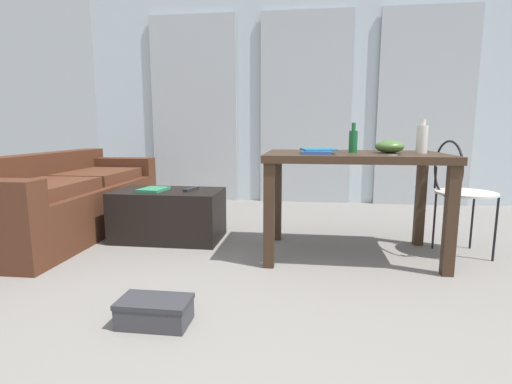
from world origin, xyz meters
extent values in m
plane|color=gray|center=(0.00, 1.48, 0.00)|extent=(9.00, 9.00, 0.00)
cube|color=silver|center=(0.00, 3.75, 1.30)|extent=(5.54, 0.10, 2.60)
cube|color=#B2B7BC|center=(-1.42, 3.67, 1.16)|extent=(1.11, 0.03, 2.32)
cube|color=#B2B7BC|center=(0.00, 3.67, 1.16)|extent=(1.11, 0.03, 2.32)
cube|color=#B2B7BC|center=(1.42, 3.67, 1.16)|extent=(1.11, 0.03, 2.32)
cube|color=#4C2819|center=(-2.05, 1.88, 0.21)|extent=(0.85, 2.09, 0.41)
cube|color=#4C2819|center=(-2.36, 1.87, 0.56)|extent=(0.23, 2.08, 0.29)
cube|color=#4C2819|center=(-2.07, 2.82, 0.51)|extent=(0.82, 0.21, 0.19)
cube|color=#552D1C|center=(-2.01, 2.30, 0.46)|extent=(0.59, 0.81, 0.10)
cube|color=#552D1C|center=(-2.00, 1.46, 0.46)|extent=(0.59, 0.81, 0.10)
cube|color=black|center=(-1.10, 1.80, 0.21)|extent=(0.88, 0.50, 0.42)
cube|color=#382619|center=(0.37, 1.58, 0.73)|extent=(1.24, 0.77, 0.05)
cube|color=#382619|center=(-0.20, 1.24, 0.35)|extent=(0.07, 0.07, 0.70)
cube|color=#382619|center=(0.94, 1.24, 0.35)|extent=(0.07, 0.07, 0.70)
cube|color=#382619|center=(-0.20, 1.91, 0.35)|extent=(0.07, 0.07, 0.70)
cube|color=#382619|center=(0.94, 1.91, 0.35)|extent=(0.07, 0.07, 0.70)
cylinder|color=silver|center=(1.19, 1.70, 0.46)|extent=(0.42, 0.42, 0.02)
cylinder|color=black|center=(1.36, 1.57, 0.23)|extent=(0.02, 0.02, 0.46)
cylinder|color=black|center=(1.32, 1.86, 0.23)|extent=(0.02, 0.02, 0.46)
cylinder|color=black|center=(1.07, 1.53, 0.23)|extent=(0.02, 0.02, 0.46)
cylinder|color=black|center=(1.03, 1.82, 0.23)|extent=(0.02, 0.02, 0.46)
torus|color=black|center=(1.05, 1.68, 0.64)|extent=(0.07, 0.41, 0.41)
cylinder|color=black|center=(1.07, 1.50, 0.55)|extent=(0.02, 0.02, 0.17)
cylinder|color=black|center=(1.02, 1.85, 0.55)|extent=(0.02, 0.02, 0.17)
cylinder|color=#195B2D|center=(0.37, 1.61, 0.83)|extent=(0.06, 0.06, 0.15)
cylinder|color=#195B2D|center=(0.37, 1.61, 0.94)|extent=(0.03, 0.03, 0.06)
cylinder|color=beige|center=(0.83, 1.58, 0.85)|extent=(0.07, 0.07, 0.19)
cylinder|color=beige|center=(0.83, 1.58, 0.97)|extent=(0.04, 0.04, 0.04)
ellipsoid|color=#477033|center=(0.61, 1.59, 0.80)|extent=(0.20, 0.20, 0.09)
cube|color=#33519E|center=(0.11, 1.45, 0.76)|extent=(0.22, 0.29, 0.02)
cube|color=#1E668C|center=(0.12, 1.46, 0.78)|extent=(0.26, 0.25, 0.01)
cube|color=#9EA0A5|center=(0.59, 1.32, 0.76)|extent=(0.05, 0.06, 0.00)
torus|color=#262628|center=(0.63, 1.36, 0.76)|extent=(0.03, 0.03, 0.00)
cube|color=#9EA0A5|center=(0.59, 1.32, 0.76)|extent=(0.06, 0.05, 0.00)
torus|color=#262628|center=(0.63, 1.35, 0.76)|extent=(0.03, 0.03, 0.00)
cube|color=#232326|center=(-0.91, 1.83, 0.43)|extent=(0.09, 0.19, 0.02)
cube|color=#2D7F56|center=(-1.21, 1.75, 0.43)|extent=(0.22, 0.26, 0.02)
cube|color=#38383D|center=(-0.66, 0.39, 0.05)|extent=(0.33, 0.19, 0.10)
cube|color=#313135|center=(-0.66, 0.39, 0.11)|extent=(0.34, 0.19, 0.02)
camera|label=1|loc=(0.05, -1.25, 0.92)|focal=27.21mm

